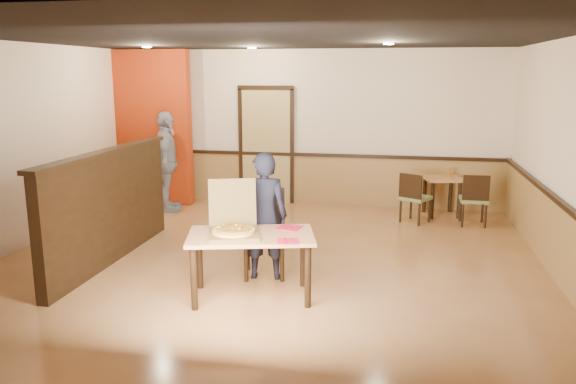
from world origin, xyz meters
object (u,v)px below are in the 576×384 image
main_table (251,244)px  side_table (442,187)px  diner_chair (264,228)px  passerby (167,162)px  diner (264,216)px  side_chair_left (414,196)px  side_chair_right (474,198)px  condiment (449,172)px  pizza_box (233,228)px

main_table → side_table: bearing=46.7°
diner_chair → side_table: 4.04m
side_table → passerby: (-4.69, -0.59, 0.38)m
diner → passerby: passerby is taller
side_chair_left → side_chair_right: side_chair_right is taller
diner → condiment: bearing=-131.5°
passerby → condiment: (4.79, 0.68, -0.14)m
side_chair_right → condiment: 0.83m
side_chair_right → side_chair_left: bearing=-0.6°
side_chair_left → diner: size_ratio=0.54×
side_chair_left → main_table: bearing=93.1°
diner_chair → diner: bearing=-88.9°
diner_chair → side_chair_right: bearing=32.4°
condiment → side_table: bearing=-138.7°
diner → passerby: (-2.42, 2.88, 0.12)m
side_chair_left → condiment: bearing=-99.8°
condiment → diner_chair: bearing=-125.2°
side_chair_right → pizza_box: 4.56m
side_chair_left → condiment: 0.95m
diner_chair → side_chair_left: 3.27m
pizza_box → condiment: (2.55, 4.21, -0.05)m
main_table → side_table: (2.27, 4.08, -0.11)m
main_table → side_chair_left: (1.79, 3.48, -0.16)m
side_chair_right → diner: bearing=46.5°
diner → passerby: size_ratio=0.87×
main_table → side_chair_right: 4.41m
diner_chair → side_table: bearing=43.2°
pizza_box → diner_chair: bearing=61.6°
main_table → pizza_box: (-0.18, -0.04, 0.18)m
side_table → condiment: size_ratio=5.18×
main_table → passerby: size_ratio=0.85×
main_table → pizza_box: 0.26m
diner → condiment: 4.28m
diner_chair → side_chair_left: diner_chair is taller
side_chair_left → pizza_box: pizza_box is taller
main_table → passerby: 4.26m
side_chair_right → side_table: size_ratio=1.13×
diner → main_table: bearing=82.1°
side_table → pizza_box: bearing=-120.7°
side_table → pizza_box: pizza_box is taller
side_table → condiment: bearing=41.3°
side_chair_left → passerby: (-4.21, 0.01, 0.42)m
side_table → diner: size_ratio=0.49×
side_chair_right → side_table: bearing=-53.7°
main_table → side_chair_left: 3.91m
diner_chair → diner: diner is taller
main_table → side_chair_right: size_ratio=1.75×
side_chair_right → pizza_box: bearing=50.4°
side_chair_left → side_chair_right: (0.93, -0.01, 0.01)m
side_chair_right → passerby: (-5.14, 0.02, 0.41)m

